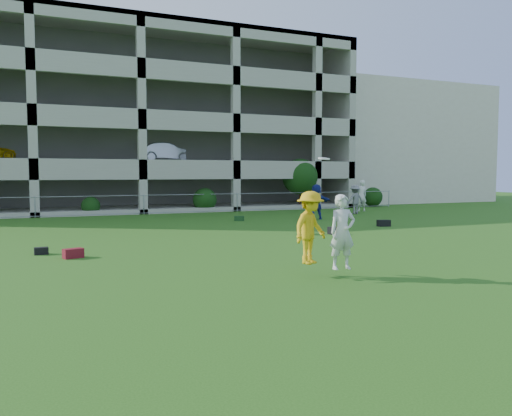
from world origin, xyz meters
name	(u,v)px	position (x,y,z in m)	size (l,w,h in m)	color
ground	(278,272)	(0.00, 0.00, 0.00)	(100.00, 100.00, 0.00)	#235114
stucco_building	(373,146)	(23.00, 28.00, 5.00)	(16.00, 14.00, 10.00)	beige
bystander_d	(316,202)	(8.00, 12.20, 0.95)	(1.76, 0.56, 1.90)	navy
bystander_e	(361,196)	(13.52, 16.02, 1.02)	(0.74, 0.49, 2.03)	white
bystander_f	(355,199)	(11.99, 14.47, 0.88)	(1.14, 0.65, 1.76)	slate
bag_red_a	(73,253)	(-4.66, 4.15, 0.14)	(0.55, 0.30, 0.28)	maroon
bag_black_b	(41,251)	(-5.53, 5.21, 0.11)	(0.40, 0.25, 0.22)	black
bag_green_c	(307,231)	(4.37, 6.54, 0.13)	(0.50, 0.35, 0.26)	#12331A
crate_d	(333,231)	(5.37, 6.14, 0.15)	(0.35, 0.35, 0.30)	black
bag_black_e	(384,223)	(9.14, 7.85, 0.15)	(0.60, 0.30, 0.30)	black
bag_green_g	(239,218)	(3.86, 12.96, 0.12)	(0.50, 0.30, 0.25)	#163C1C
frisbee_contest	(319,229)	(0.62, -0.97, 1.17)	(1.54, 1.31, 2.61)	gold
parking_garage	(122,126)	(-0.01, 27.70, 6.01)	(30.00, 14.00, 12.00)	#9E998C
fence	(144,204)	(0.00, 19.00, 0.61)	(36.06, 0.06, 1.20)	gray
shrub_row	(213,188)	(4.59, 19.70, 1.51)	(34.38, 2.52, 3.50)	#163D11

